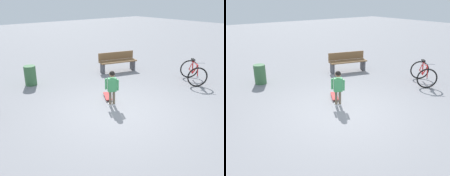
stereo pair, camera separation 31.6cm
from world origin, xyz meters
TOP-DOWN VIEW (x-y plane):
  - ground_plane at (0.00, 0.00)m, footprint 50.00×50.00m
  - child_person at (-0.17, -0.48)m, footprint 0.28×0.34m
  - skateboard at (-0.42, -1.01)m, footprint 0.48×0.66m
  - bicycle_near at (-3.84, -0.24)m, footprint 1.23×1.28m
  - street_bench at (-2.57, -3.10)m, footprint 1.66×0.86m
  - trash_bin at (0.99, -3.71)m, footprint 0.41×0.41m

SIDE VIEW (x-z plane):
  - ground_plane at x=0.00m, z-range 0.00..0.00m
  - skateboard at x=-0.42m, z-range 0.02..0.10m
  - trash_bin at x=0.99m, z-range 0.00..0.71m
  - bicycle_near at x=-3.84m, z-range -0.04..0.80m
  - street_bench at x=-2.57m, z-range 0.02..0.82m
  - child_person at x=-0.17m, z-range 0.13..1.19m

